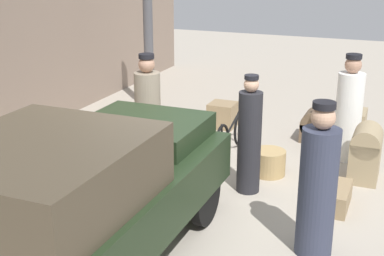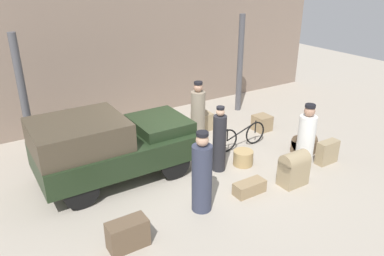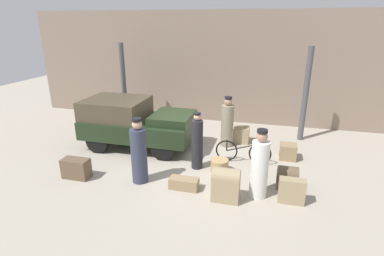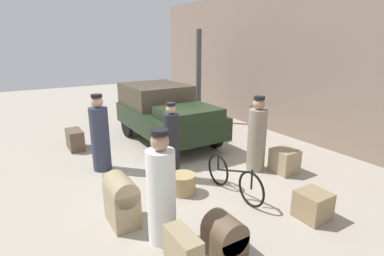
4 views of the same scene
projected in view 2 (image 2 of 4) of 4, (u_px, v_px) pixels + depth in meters
The scene contains 18 objects.
ground_plane at pixel (190, 166), 9.54m from camera, with size 30.00×30.00×0.00m, color #A89E8E.
station_building_facade at pixel (121, 51), 11.82m from camera, with size 16.00×0.15×4.50m.
canopy_pillar_left at pixel (24, 99), 9.32m from camera, with size 0.20×0.20×3.29m.
canopy_pillar_right at pixel (240, 64), 12.69m from camera, with size 0.20×0.20×3.29m.
truck at pixel (108, 144), 8.69m from camera, with size 3.63×1.88×1.62m.
bicycle at pixel (241, 136), 10.41m from camera, with size 1.66×0.04×0.71m.
wicker_basket at pixel (243, 158), 9.57m from camera, with size 0.51×0.51×0.38m.
conductor_in_dark_uniform at pixel (198, 113), 10.84m from camera, with size 0.42×0.42×1.73m.
porter_lifting_near_truck at pixel (202, 176), 7.56m from camera, with size 0.42×0.42×1.77m.
porter_with_bicycle at pixel (219, 142), 9.10m from camera, with size 0.33×0.33×1.68m.
porter_carrying_trunk at pixel (306, 141), 9.11m from camera, with size 0.42×0.42×1.73m.
trunk_umber_medium at pixel (262, 123), 11.59m from camera, with size 0.49×0.49×0.47m.
trunk_barrel_dark at pixel (294, 168), 8.61m from camera, with size 0.65×0.42×0.83m.
trunk_wicker_pale at pixel (249, 187), 8.37m from camera, with size 0.74×0.33×0.29m.
suitcase_tan_flat at pixel (202, 121), 11.62m from camera, with size 0.53×0.50×0.54m.
trunk_large_brown at pixel (128, 234), 6.71m from camera, with size 0.73×0.37×0.54m.
suitcase_small_leather at pixel (327, 152), 9.61m from camera, with size 0.60×0.26×0.61m.
suitcase_black_upright at pixel (304, 144), 10.14m from camera, with size 0.51×0.48×0.57m.
Camera 2 is at (-4.41, -7.11, 4.69)m, focal length 35.00 mm.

